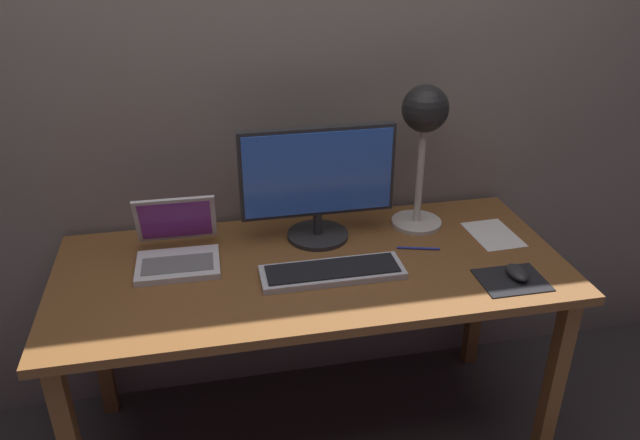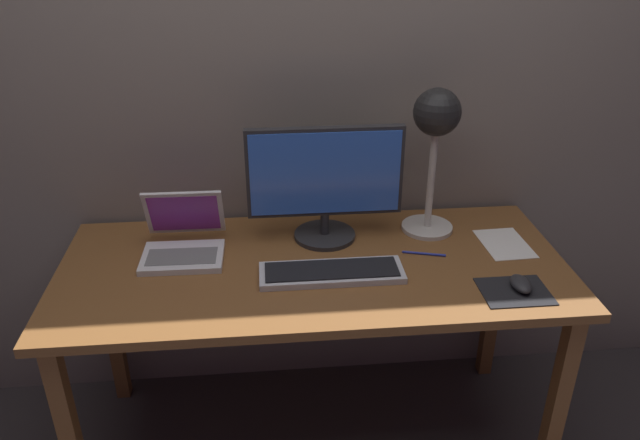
{
  "view_description": "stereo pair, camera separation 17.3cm",
  "coord_description": "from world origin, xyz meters",
  "px_view_note": "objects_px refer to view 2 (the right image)",
  "views": [
    {
      "loc": [
        -0.31,
        -1.64,
        1.75
      ],
      "look_at": [
        0.02,
        -0.05,
        0.92
      ],
      "focal_mm": 34.65,
      "sensor_mm": 36.0,
      "label": 1
    },
    {
      "loc": [
        -0.14,
        -1.67,
        1.75
      ],
      "look_at": [
        0.02,
        -0.05,
        0.92
      ],
      "focal_mm": 34.65,
      "sensor_mm": 36.0,
      "label": 2
    }
  ],
  "objects_px": {
    "desk_lamp": "(436,128)",
    "monitor": "(325,180)",
    "pen": "(424,254)",
    "laptop": "(183,236)",
    "mouse": "(521,284)",
    "keyboard_main": "(332,272)"
  },
  "relations": [
    {
      "from": "monitor",
      "to": "keyboard_main",
      "type": "distance_m",
      "value": 0.32
    },
    {
      "from": "laptop",
      "to": "desk_lamp",
      "type": "distance_m",
      "value": 0.89
    },
    {
      "from": "mouse",
      "to": "laptop",
      "type": "bearing_deg",
      "value": 162.0
    },
    {
      "from": "desk_lamp",
      "to": "pen",
      "type": "height_order",
      "value": "desk_lamp"
    },
    {
      "from": "desk_lamp",
      "to": "pen",
      "type": "xyz_separation_m",
      "value": [
        -0.05,
        -0.17,
        -0.36
      ]
    },
    {
      "from": "desk_lamp",
      "to": "monitor",
      "type": "bearing_deg",
      "value": -176.29
    },
    {
      "from": "keyboard_main",
      "to": "mouse",
      "type": "bearing_deg",
      "value": -13.28
    },
    {
      "from": "laptop",
      "to": "pen",
      "type": "relative_size",
      "value": 1.88
    },
    {
      "from": "mouse",
      "to": "desk_lamp",
      "type": "bearing_deg",
      "value": 114.23
    },
    {
      "from": "pen",
      "to": "monitor",
      "type": "bearing_deg",
      "value": 154.25
    },
    {
      "from": "monitor",
      "to": "laptop",
      "type": "height_order",
      "value": "monitor"
    },
    {
      "from": "laptop",
      "to": "mouse",
      "type": "xyz_separation_m",
      "value": [
        1.01,
        -0.33,
        -0.04
      ]
    },
    {
      "from": "laptop",
      "to": "desk_lamp",
      "type": "xyz_separation_m",
      "value": [
        0.83,
        0.07,
        0.31
      ]
    },
    {
      "from": "keyboard_main",
      "to": "pen",
      "type": "xyz_separation_m",
      "value": [
        0.31,
        0.1,
        -0.01
      ]
    },
    {
      "from": "keyboard_main",
      "to": "laptop",
      "type": "relative_size",
      "value": 1.67
    },
    {
      "from": "monitor",
      "to": "laptop",
      "type": "bearing_deg",
      "value": -174.08
    },
    {
      "from": "monitor",
      "to": "keyboard_main",
      "type": "bearing_deg",
      "value": -90.96
    },
    {
      "from": "laptop",
      "to": "mouse",
      "type": "relative_size",
      "value": 2.74
    },
    {
      "from": "pen",
      "to": "keyboard_main",
      "type": "bearing_deg",
      "value": -162.59
    },
    {
      "from": "keyboard_main",
      "to": "mouse",
      "type": "relative_size",
      "value": 4.59
    },
    {
      "from": "monitor",
      "to": "keyboard_main",
      "type": "xyz_separation_m",
      "value": [
        -0.0,
        -0.25,
        -0.2
      ]
    },
    {
      "from": "monitor",
      "to": "keyboard_main",
      "type": "height_order",
      "value": "monitor"
    }
  ]
}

